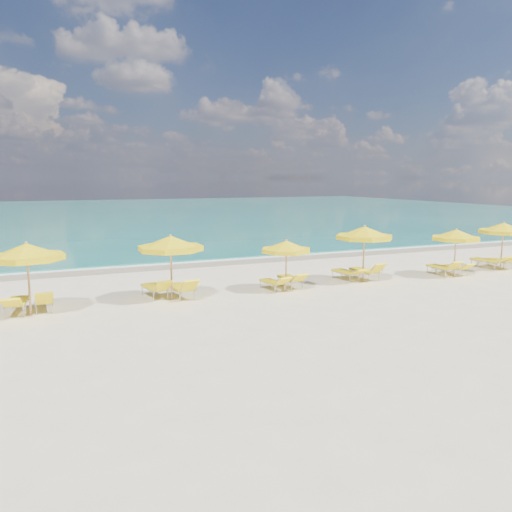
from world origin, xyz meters
name	(u,v)px	position (x,y,z in m)	size (l,w,h in m)	color
ground_plane	(270,290)	(0.00, 0.00, 0.00)	(120.00, 120.00, 0.00)	beige
ocean	(116,214)	(0.00, 48.00, 0.00)	(120.00, 80.00, 0.30)	#136D5E
wet_sand_band	(214,262)	(0.00, 7.40, 0.00)	(120.00, 2.60, 0.01)	tan
foam_line	(210,260)	(0.00, 8.20, 0.00)	(120.00, 1.20, 0.03)	white
whitecap_near	(85,246)	(-6.00, 17.00, 0.00)	(14.00, 0.36, 0.05)	white
whitecap_far	(242,228)	(8.00, 24.00, 0.00)	(18.00, 0.30, 0.05)	white
umbrella_2	(27,252)	(-8.92, -0.23, 2.11)	(2.93, 2.93, 2.47)	tan
umbrella_3	(171,244)	(-4.06, 0.01, 2.12)	(3.20, 3.20, 2.48)	tan
umbrella_4	(286,247)	(0.61, -0.21, 1.78)	(2.26, 2.26, 2.08)	tan
umbrella_5	(364,233)	(4.51, 0.02, 2.14)	(3.17, 3.17, 2.51)	tan
umbrella_6	(456,235)	(9.20, -0.54, 1.91)	(2.89, 2.89, 2.24)	tan
umbrella_7	(503,229)	(12.77, -0.02, 2.03)	(2.74, 2.74, 2.39)	tan
lounger_2_left	(17,306)	(-9.34, 0.14, 0.23)	(0.84, 1.98, 0.80)	#A5A8AD
lounger_2_right	(44,304)	(-8.50, 0.22, 0.22)	(0.65, 1.75, 0.85)	#A5A8AD
lounger_3_left	(155,291)	(-4.57, 0.61, 0.23)	(0.92, 1.93, 0.86)	#A5A8AD
lounger_3_right	(181,292)	(-3.67, 0.17, 0.24)	(0.91, 1.96, 0.90)	#A5A8AD
lounger_4_left	(273,285)	(0.12, 0.00, 0.20)	(0.79, 1.69, 0.70)	#A5A8AD
lounger_4_right	(291,282)	(1.05, 0.25, 0.22)	(0.63, 1.82, 0.77)	#A5A8AD
lounger_5_left	(346,275)	(4.01, 0.57, 0.22)	(0.85, 1.90, 0.68)	#A5A8AD
lounger_5_right	(365,274)	(4.88, 0.39, 0.24)	(0.79, 1.90, 0.91)	#A5A8AD
lounger_6_left	(441,270)	(8.76, -0.20, 0.23)	(0.64, 1.81, 0.84)	#A5A8AD
lounger_6_right	(456,270)	(9.60, -0.28, 0.20)	(0.61, 1.64, 0.68)	#A5A8AD
lounger_7_left	(487,264)	(12.24, 0.34, 0.24)	(0.96, 2.07, 0.78)	#A5A8AD
lounger_7_right	(501,263)	(13.13, 0.29, 0.20)	(0.81, 1.80, 0.65)	#A5A8AD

